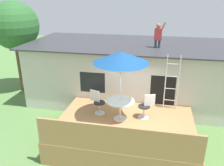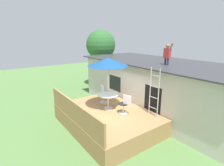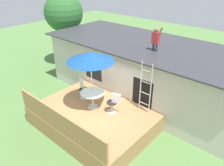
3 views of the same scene
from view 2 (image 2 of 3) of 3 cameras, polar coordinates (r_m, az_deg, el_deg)
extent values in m
plane|color=#567F42|center=(8.98, -0.86, -13.59)|extent=(40.00, 40.00, 0.00)
cube|color=beige|center=(10.77, 14.95, -1.01)|extent=(10.00, 4.00, 2.83)
cube|color=#38383D|center=(10.47, 15.49, 6.61)|extent=(10.50, 4.50, 0.06)
cube|color=black|center=(10.55, 0.99, -0.06)|extent=(1.10, 0.03, 0.90)
cube|color=black|center=(8.65, 12.98, -7.44)|extent=(1.00, 0.03, 2.00)
cube|color=#A87A4C|center=(8.79, -0.87, -11.31)|extent=(4.90, 3.79, 0.80)
cube|color=#A87A4C|center=(7.62, -12.47, -8.97)|extent=(4.80, 0.08, 0.90)
cylinder|color=silver|center=(8.82, -1.26, -8.25)|extent=(0.48, 0.48, 0.03)
cylinder|color=silver|center=(8.68, -1.27, -6.10)|extent=(0.07, 0.07, 0.71)
cylinder|color=#999E93|center=(8.56, -1.29, -3.85)|extent=(1.04, 1.04, 0.03)
cylinder|color=silver|center=(8.42, -1.31, -0.83)|extent=(0.04, 0.04, 2.40)
cone|color=#194C8C|center=(8.18, -1.36, 6.94)|extent=(1.90, 1.90, 0.38)
cylinder|color=silver|center=(8.12, 12.33, -2.53)|extent=(0.04, 0.04, 2.20)
cylinder|color=silver|center=(7.83, 14.94, -3.36)|extent=(0.04, 0.04, 2.20)
cylinder|color=silver|center=(8.23, 13.29, -7.91)|extent=(0.48, 0.03, 0.03)
cylinder|color=silver|center=(8.05, 13.50, -4.63)|extent=(0.48, 0.03, 0.03)
cylinder|color=silver|center=(7.90, 13.72, -1.21)|extent=(0.48, 0.03, 0.03)
cylinder|color=silver|center=(7.78, 13.95, 2.32)|extent=(0.48, 0.03, 0.03)
cylinder|color=#33384C|center=(9.38, 17.00, 6.79)|extent=(0.10, 0.10, 0.34)
cylinder|color=#33384C|center=(9.29, 17.78, 6.65)|extent=(0.10, 0.10, 0.34)
cube|color=#B73333|center=(9.29, 17.59, 9.28)|extent=(0.32, 0.20, 0.50)
sphere|color=#997051|center=(9.26, 17.77, 11.50)|extent=(0.20, 0.20, 0.20)
cylinder|color=#997051|center=(9.16, 18.66, 11.01)|extent=(0.26, 0.08, 0.44)
cylinder|color=silver|center=(9.60, -2.84, -6.29)|extent=(0.40, 0.40, 0.02)
cylinder|color=silver|center=(9.53, -2.85, -5.06)|extent=(0.06, 0.06, 0.44)
cylinder|color=black|center=(9.45, -2.87, -3.75)|extent=(0.44, 0.44, 0.04)
cube|color=silver|center=(9.56, -3.22, -2.02)|extent=(0.39, 0.16, 0.44)
cylinder|color=silver|center=(8.37, 3.69, -9.66)|extent=(0.40, 0.40, 0.02)
cylinder|color=silver|center=(8.28, 3.72, -8.28)|extent=(0.06, 0.06, 0.44)
cylinder|color=black|center=(8.19, 3.75, -6.80)|extent=(0.44, 0.44, 0.04)
cube|color=silver|center=(8.01, 5.00, -5.51)|extent=(0.39, 0.17, 0.44)
cylinder|color=brown|center=(15.40, -3.55, 4.71)|extent=(0.32, 0.32, 3.07)
sphere|color=#2D662D|center=(15.16, -3.68, 12.28)|extent=(2.48, 2.48, 2.48)
camera|label=1|loc=(6.18, -65.29, 14.53)|focal=37.00mm
camera|label=3|loc=(2.26, -109.66, 57.10)|focal=35.50mm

